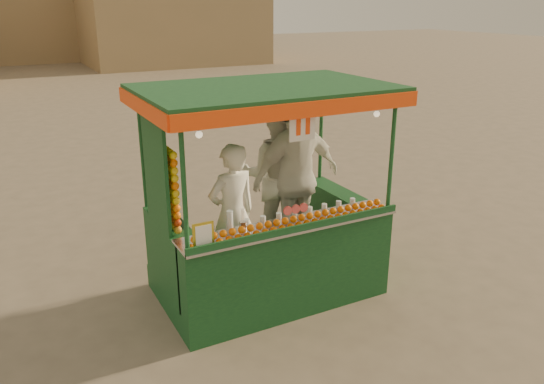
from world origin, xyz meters
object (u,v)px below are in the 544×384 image
juice_cart (265,234)px  vendor_middle (276,175)px  vendor_left (232,214)px  vendor_right (297,177)px

juice_cart → vendor_middle: 0.89m
juice_cart → vendor_left: (-0.36, 0.07, 0.28)m
vendor_left → vendor_right: size_ratio=0.80×
vendor_left → vendor_middle: size_ratio=0.83×
vendor_middle → vendor_right: size_ratio=0.96×
vendor_middle → vendor_right: vendor_right is taller
juice_cart → vendor_right: bearing=28.6°
vendor_left → juice_cart: bearing=161.7°
juice_cart → vendor_left: 0.46m
vendor_left → vendor_middle: vendor_middle is taller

